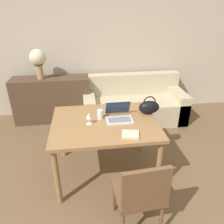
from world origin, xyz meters
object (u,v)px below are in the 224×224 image
Objects in this scene: chair at (140,192)px; handbag at (149,107)px; drinking_glass at (100,114)px; flower_vase at (38,60)px; laptop at (119,114)px; wine_glass at (89,116)px; couch at (133,105)px.

handbag reaches higher than chair.
drinking_glass is 0.23× the size of flower_vase.
laptop is at bearing -4.26° from drinking_glass.
chair is at bearing -109.35° from handbag.
couch is at bearing 58.90° from wine_glass.
drinking_glass is (-0.22, 0.02, 0.00)m from laptop.
wine_glass is 1.80m from flower_vase.
flower_vase is at bearing 121.49° from drinking_glass.
drinking_glass is 0.18m from wine_glass.
laptop is at bearing -52.96° from flower_vase.
chair is 1.11m from handbag.
chair is 2.33m from couch.
couch is 3.64× the size of flower_vase.
laptop is 0.22m from drinking_glass.
laptop is (-0.51, -1.35, 0.54)m from couch.
wine_glass is at bearing -121.10° from couch.
chair is at bearing -63.63° from wine_glass.
wine_glass reaches higher than couch.
chair is 2.75× the size of laptop.
handbag is (0.40, 0.07, 0.03)m from laptop.
flower_vase is at bearing 174.80° from couch.
wine_glass is (-0.41, 0.83, 0.37)m from chair.
wine_glass is at bearing -165.76° from laptop.
laptop is at bearing -169.46° from handbag.
handbag is at bearing 12.32° from wine_glass.
flower_vase is at bearing 137.02° from handbag.
wine_glass is 0.27× the size of flower_vase.
flower_vase is at bearing 115.83° from wine_glass.
handbag is at bearing -94.95° from couch.
laptop is 0.62× the size of flower_vase.
couch is 1.54m from laptop.
laptop is 1.91m from flower_vase.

